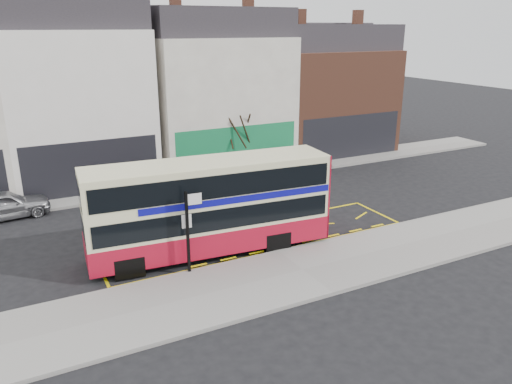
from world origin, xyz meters
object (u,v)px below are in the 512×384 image
bus_stop_post (189,225)px  car_silver (4,205)px  double_decker_bus (211,206)px  car_grey (178,187)px  car_white (302,163)px  street_tree_right (237,121)px

bus_stop_post → car_silver: bearing=126.6°
car_silver → double_decker_bus: bearing=-143.3°
car_grey → car_white: car_white is taller
street_tree_right → double_decker_bus: bearing=-120.7°
double_decker_bus → car_white: double_decker_bus is taller
car_silver → car_grey: 8.78m
car_white → street_tree_right: (-3.82, 1.67, 2.77)m
bus_stop_post → car_white: 15.22m
double_decker_bus → car_grey: double_decker_bus is taller
car_silver → car_white: 17.58m
double_decker_bus → street_tree_right: street_tree_right is taller
car_grey → car_white: size_ratio=0.82×
double_decker_bus → car_silver: size_ratio=2.41×
car_silver → car_white: bearing=-95.3°
car_grey → street_tree_right: street_tree_right is taller
double_decker_bus → car_silver: 11.47m
double_decker_bus → street_tree_right: 11.97m
double_decker_bus → car_grey: bearing=86.8°
car_silver → street_tree_right: size_ratio=0.84×
bus_stop_post → car_grey: size_ratio=0.83×
car_white → bus_stop_post: bearing=118.1°
car_grey → bus_stop_post: bearing=151.7°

